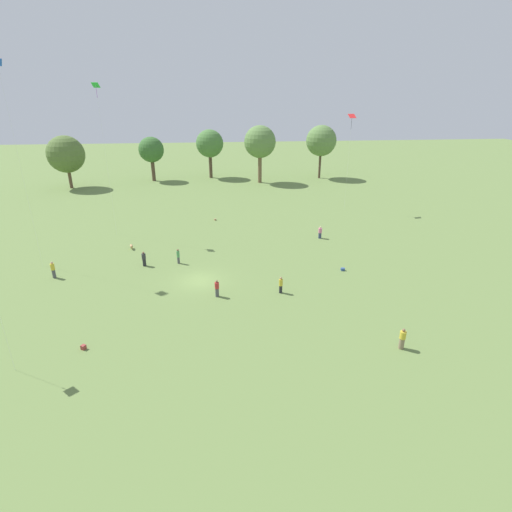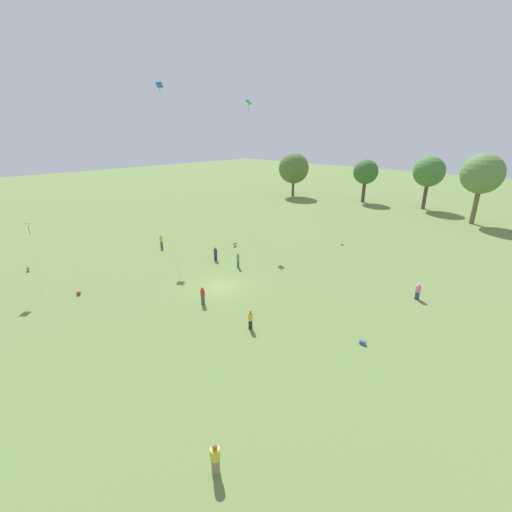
{
  "view_description": "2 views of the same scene",
  "coord_description": "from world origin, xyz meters",
  "px_view_note": "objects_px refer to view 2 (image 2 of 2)",
  "views": [
    {
      "loc": [
        2.07,
        -37.55,
        18.21
      ],
      "look_at": [
        5.71,
        -1.66,
        3.22
      ],
      "focal_mm": 28.0,
      "sensor_mm": 36.0,
      "label": 1
    },
    {
      "loc": [
        25.15,
        -20.32,
        15.22
      ],
      "look_at": [
        6.35,
        -1.22,
        5.32
      ],
      "focal_mm": 24.0,
      "sensor_mm": 36.0,
      "label": 2
    }
  ],
  "objects_px": {
    "person_4": "(203,296)",
    "picnic_bag_1": "(363,342)",
    "person_1": "(215,459)",
    "person_2": "(215,254)",
    "person_6": "(238,261)",
    "dog_1": "(28,268)",
    "picnic_bag_0": "(78,293)",
    "person_0": "(418,292)",
    "person_3": "(161,242)",
    "kite_3": "(161,99)",
    "kite_1": "(249,112)",
    "kite_2": "(28,227)",
    "person_5": "(250,320)",
    "dog_0": "(235,244)",
    "picnic_bag_2": "(342,244)"
  },
  "relations": [
    {
      "from": "person_0",
      "to": "person_2",
      "type": "relative_size",
      "value": 0.96
    },
    {
      "from": "dog_0",
      "to": "picnic_bag_2",
      "type": "relative_size",
      "value": 2.15
    },
    {
      "from": "kite_3",
      "to": "person_2",
      "type": "bearing_deg",
      "value": -178.67
    },
    {
      "from": "person_3",
      "to": "kite_3",
      "type": "relative_size",
      "value": 0.09
    },
    {
      "from": "person_0",
      "to": "kite_3",
      "type": "distance_m",
      "value": 38.33
    },
    {
      "from": "kite_2",
      "to": "dog_0",
      "type": "distance_m",
      "value": 24.01
    },
    {
      "from": "person_1",
      "to": "person_2",
      "type": "bearing_deg",
      "value": 101.57
    },
    {
      "from": "person_1",
      "to": "picnic_bag_2",
      "type": "bearing_deg",
      "value": 72.88
    },
    {
      "from": "dog_1",
      "to": "kite_2",
      "type": "bearing_deg",
      "value": -78.09
    },
    {
      "from": "person_2",
      "to": "kite_3",
      "type": "distance_m",
      "value": 21.48
    },
    {
      "from": "kite_3",
      "to": "kite_2",
      "type": "bearing_deg",
      "value": 112.23
    },
    {
      "from": "person_4",
      "to": "person_5",
      "type": "distance_m",
      "value": 6.15
    },
    {
      "from": "kite_1",
      "to": "picnic_bag_1",
      "type": "height_order",
      "value": "kite_1"
    },
    {
      "from": "person_5",
      "to": "picnic_bag_2",
      "type": "height_order",
      "value": "person_5"
    },
    {
      "from": "person_2",
      "to": "kite_1",
      "type": "height_order",
      "value": "kite_1"
    },
    {
      "from": "kite_1",
      "to": "dog_1",
      "type": "height_order",
      "value": "kite_1"
    },
    {
      "from": "person_4",
      "to": "picnic_bag_0",
      "type": "relative_size",
      "value": 3.96
    },
    {
      "from": "person_3",
      "to": "person_5",
      "type": "relative_size",
      "value": 1.09
    },
    {
      "from": "picnic_bag_2",
      "to": "kite_2",
      "type": "bearing_deg",
      "value": -112.88
    },
    {
      "from": "person_1",
      "to": "picnic_bag_2",
      "type": "height_order",
      "value": "person_1"
    },
    {
      "from": "person_1",
      "to": "kite_2",
      "type": "distance_m",
      "value": 28.76
    },
    {
      "from": "dog_1",
      "to": "picnic_bag_2",
      "type": "distance_m",
      "value": 39.47
    },
    {
      "from": "person_1",
      "to": "picnic_bag_0",
      "type": "distance_m",
      "value": 24.21
    },
    {
      "from": "person_5",
      "to": "picnic_bag_1",
      "type": "distance_m",
      "value": 8.81
    },
    {
      "from": "kite_1",
      "to": "kite_2",
      "type": "height_order",
      "value": "kite_1"
    },
    {
      "from": "person_0",
      "to": "kite_3",
      "type": "xyz_separation_m",
      "value": [
        -33.22,
        -5.79,
        18.21
      ]
    },
    {
      "from": "person_3",
      "to": "picnic_bag_2",
      "type": "height_order",
      "value": "person_3"
    },
    {
      "from": "person_5",
      "to": "picnic_bag_0",
      "type": "relative_size",
      "value": 3.91
    },
    {
      "from": "person_3",
      "to": "person_6",
      "type": "height_order",
      "value": "person_3"
    },
    {
      "from": "person_4",
      "to": "picnic_bag_1",
      "type": "height_order",
      "value": "person_4"
    },
    {
      "from": "person_0",
      "to": "picnic_bag_0",
      "type": "height_order",
      "value": "person_0"
    },
    {
      "from": "picnic_bag_2",
      "to": "person_6",
      "type": "bearing_deg",
      "value": -104.84
    },
    {
      "from": "person_6",
      "to": "kite_2",
      "type": "bearing_deg",
      "value": -154.32
    },
    {
      "from": "kite_3",
      "to": "person_0",
      "type": "bearing_deg",
      "value": -163.18
    },
    {
      "from": "kite_1",
      "to": "picnic_bag_1",
      "type": "distance_m",
      "value": 35.52
    },
    {
      "from": "kite_1",
      "to": "kite_2",
      "type": "xyz_separation_m",
      "value": [
        -0.82,
        -28.77,
        -11.04
      ]
    },
    {
      "from": "dog_1",
      "to": "picnic_bag_1",
      "type": "bearing_deg",
      "value": -54.15
    },
    {
      "from": "kite_2",
      "to": "picnic_bag_2",
      "type": "height_order",
      "value": "kite_2"
    },
    {
      "from": "person_3",
      "to": "person_6",
      "type": "relative_size",
      "value": 1.06
    },
    {
      "from": "dog_1",
      "to": "picnic_bag_0",
      "type": "xyz_separation_m",
      "value": [
        10.52,
        1.81,
        -0.15
      ]
    },
    {
      "from": "kite_1",
      "to": "picnic_bag_1",
      "type": "bearing_deg",
      "value": -151.13
    },
    {
      "from": "person_6",
      "to": "dog_1",
      "type": "distance_m",
      "value": 24.12
    },
    {
      "from": "person_5",
      "to": "kite_2",
      "type": "height_order",
      "value": "kite_2"
    },
    {
      "from": "person_0",
      "to": "dog_0",
      "type": "bearing_deg",
      "value": -28.63
    },
    {
      "from": "picnic_bag_2",
      "to": "person_4",
      "type": "bearing_deg",
      "value": -89.9
    },
    {
      "from": "kite_3",
      "to": "picnic_bag_1",
      "type": "bearing_deg",
      "value": 179.03
    },
    {
      "from": "person_1",
      "to": "picnic_bag_1",
      "type": "distance_m",
      "value": 14.36
    },
    {
      "from": "picnic_bag_0",
      "to": "picnic_bag_2",
      "type": "distance_m",
      "value": 33.39
    },
    {
      "from": "person_3",
      "to": "picnic_bag_1",
      "type": "height_order",
      "value": "person_3"
    },
    {
      "from": "kite_3",
      "to": "picnic_bag_2",
      "type": "relative_size",
      "value": 55.25
    }
  ]
}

